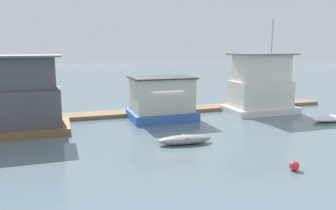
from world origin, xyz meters
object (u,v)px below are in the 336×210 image
(houseboat_brown, at_px, (22,99))
(dinghy_white, at_px, (335,118))
(houseboat_blue, at_px, (162,99))
(dinghy_grey, at_px, (185,140))
(houseboat_white, at_px, (261,87))
(buoy_red, at_px, (294,166))

(houseboat_brown, relative_size, dinghy_white, 1.42)
(houseboat_brown, xyz_separation_m, dinghy_white, (22.74, -3.88, -2.08))
(houseboat_brown, height_order, houseboat_blue, houseboat_brown)
(houseboat_brown, bearing_deg, houseboat_blue, 6.23)
(dinghy_grey, bearing_deg, houseboat_white, 35.18)
(houseboat_white, relative_size, buoy_red, 17.75)
(dinghy_white, height_order, buoy_red, buoy_red)
(houseboat_blue, distance_m, dinghy_white, 13.68)
(buoy_red, bearing_deg, houseboat_white, 62.56)
(dinghy_white, relative_size, buoy_red, 9.06)
(houseboat_blue, height_order, buoy_red, houseboat_blue)
(houseboat_brown, distance_m, houseboat_white, 19.19)
(buoy_red, bearing_deg, houseboat_blue, 101.59)
(houseboat_white, xyz_separation_m, dinghy_grey, (-9.83, -6.93, -2.03))
(houseboat_brown, relative_size, dinghy_grey, 1.76)
(houseboat_brown, bearing_deg, dinghy_white, -9.69)
(houseboat_white, bearing_deg, buoy_red, -117.44)
(houseboat_brown, xyz_separation_m, buoy_red, (12.66, -11.50, -2.07))
(houseboat_blue, bearing_deg, houseboat_brown, -173.77)
(houseboat_white, relative_size, dinghy_white, 1.96)
(dinghy_grey, relative_size, buoy_red, 7.35)
(dinghy_grey, height_order, buoy_red, dinghy_grey)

